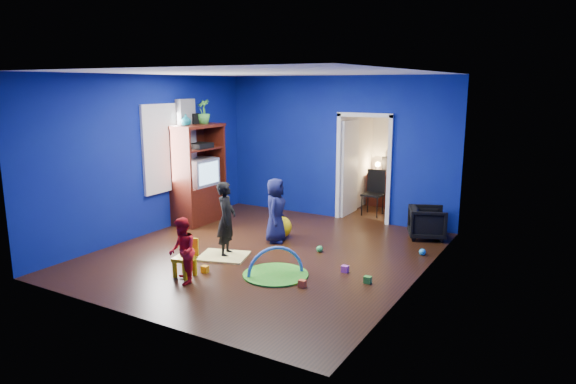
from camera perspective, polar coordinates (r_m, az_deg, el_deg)
The scene contains 34 objects.
floor at distance 8.50m, azimuth -2.63°, elevation -6.84°, with size 5.00×5.50×0.01m, color black.
ceiling at distance 8.05m, azimuth -2.83°, elevation 13.11°, with size 5.00×5.50×0.01m, color white.
wall_back at distance 10.54m, azimuth 5.44°, elevation 4.88°, with size 5.00×0.02×2.90m, color navy.
wall_front at distance 6.07m, azimuth -16.95°, elevation -0.78°, with size 5.00×0.02×2.90m, color navy.
wall_left at distance 9.72m, azimuth -15.22°, elevation 3.92°, with size 0.02×5.50×2.90m, color navy.
wall_right at distance 7.13m, azimuth 14.42°, elevation 1.19°, with size 0.02×5.50×2.90m, color navy.
alcove at distance 11.14m, azimuth 10.13°, elevation 4.09°, with size 1.00×1.75×2.50m, color silver, non-canonical shape.
armchair at distance 9.57m, azimuth 15.21°, elevation -3.30°, with size 0.62×0.64×0.58m, color black.
child_black at distance 8.29m, azimuth -6.86°, elevation -3.02°, with size 0.44×0.29×1.22m, color black.
child_navy at distance 8.95m, azimuth -1.39°, elevation -2.06°, with size 0.56×0.36×1.14m, color #10163B.
toddler_red at distance 7.29m, azimuth -11.66°, elevation -6.43°, with size 0.45×0.35×0.93m, color #AC1912.
vase at distance 10.00m, azimuth -11.28°, elevation 7.87°, with size 0.20×0.20×0.21m, color #0D5C6B.
potted_plant at distance 10.39m, azimuth -9.40°, elevation 8.81°, with size 0.27×0.27×0.47m, color green.
tv_armoire at distance 10.36m, azimuth -9.94°, elevation 1.99°, with size 0.58×1.14×1.96m, color #390E09.
crt_tv at distance 10.32m, azimuth -9.78°, elevation 2.20°, with size 0.46×0.70×0.54m, color silver.
yellow_blanket at distance 8.38m, azimuth -7.17°, elevation -7.08°, with size 0.75×0.60×0.03m, color #F2E07A.
hopper_ball at distance 9.28m, azimuth -0.83°, elevation -3.90°, with size 0.40×0.40×0.40m, color yellow.
kid_chair at distance 7.59m, azimuth -11.44°, elevation -7.40°, with size 0.28×0.28×0.50m, color yellow.
play_mat at distance 7.56m, azimuth -1.39°, elevation -9.15°, with size 0.96×0.96×0.03m, color #479C23.
toy_arch at distance 7.56m, azimuth -1.39°, elevation -9.10°, with size 0.85×0.85×0.05m, color #3F8CD8.
window_left at distance 9.95m, azimuth -13.76°, elevation 4.75°, with size 0.03×0.95×1.55m, color white.
curtain at distance 10.31m, azimuth -11.11°, elevation 3.43°, with size 0.14×0.42×2.40m, color slate.
doorway at distance 10.37m, azimuth 8.41°, elevation 2.45°, with size 1.16×0.10×2.10m, color white.
study_desk at distance 11.88m, azimuth 11.03°, elevation 0.25°, with size 0.88×0.44×0.75m, color #3D140A.
desk_monitor at distance 11.89m, azimuth 11.34°, elevation 3.06°, with size 0.40×0.05×0.32m, color black.
desk_lamp at distance 11.93m, azimuth 9.97°, elevation 3.04°, with size 0.14×0.14×0.14m, color #FFD88C.
folding_chair at distance 10.98m, azimuth 9.39°, elevation -0.19°, with size 0.40×0.40×0.92m, color black.
book_shelf at distance 11.77m, azimuth 11.53°, elevation 8.21°, with size 0.88×0.24×0.04m, color white.
toy_0 at distance 7.14m, azimuth 1.59°, elevation -10.14°, with size 0.10×0.08×0.10m, color #EA5A27.
toy_1 at distance 8.68m, azimuth 14.71°, elevation -6.44°, with size 0.11×0.11×0.11m, color #27A5E1.
toy_2 at distance 7.76m, azimuth -9.22°, elevation -8.46°, with size 0.10×0.08×0.10m, color orange.
toy_3 at distance 8.57m, azimuth 3.53°, elevation -6.31°, with size 0.11×0.11×0.11m, color green.
toy_4 at distance 7.72m, azimuth 6.34°, elevation -8.49°, with size 0.10×0.08×0.10m, color #BB46B5.
toy_5 at distance 7.35m, azimuth 8.83°, elevation -9.61°, with size 0.10×0.08×0.10m, color green.
Camera 1 is at (4.38, -6.76, 2.73)m, focal length 32.00 mm.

